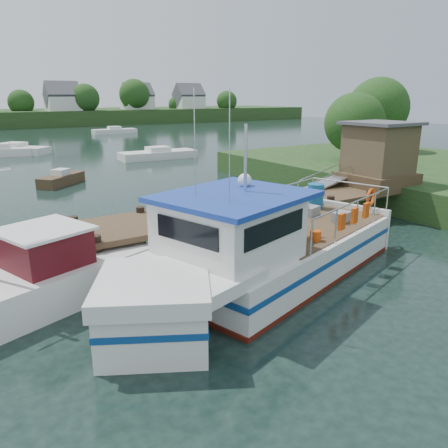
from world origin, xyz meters
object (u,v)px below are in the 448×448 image
lobster_boat (261,254)px  moored_c (158,154)px  moored_far (115,131)px  moored_b (1,152)px  dock (342,172)px  moored_d (15,150)px  moored_rowboat (61,179)px  work_boat (16,287)px

lobster_boat → moored_c: (9.31, 27.93, -0.65)m
moored_far → moored_b: moored_b is taller
dock → lobster_boat: size_ratio=1.37×
dock → moored_b: 35.29m
moored_far → moored_d: (-16.79, -18.48, 0.01)m
moored_rowboat → moored_far: moored_far is taller
work_boat → dock: bearing=-12.0°
moored_b → moored_c: (12.12, -9.79, -0.04)m
moored_rowboat → moored_c: 13.27m
work_boat → moored_b: 35.67m
moored_b → moored_d: moored_b is taller
work_boat → moored_rowboat: 18.46m
moored_d → work_boat: bearing=-110.6°
lobster_boat → moored_far: 59.57m
lobster_boat → work_boat: lobster_boat is taller
dock → lobster_boat: 8.97m
dock → moored_d: size_ratio=2.51×
moored_c → moored_b: bearing=153.6°
moored_b → moored_c: moored_b is taller
moored_c → lobster_boat: bearing=-95.8°
lobster_boat → moored_far: (15.42, 57.53, -0.65)m
moored_rowboat → moored_b: 17.84m
lobster_boat → moored_far: bearing=58.2°
moored_c → moored_far: bearing=90.9°
work_boat → moored_c: (15.85, 25.68, -0.30)m
moored_rowboat → moored_d: moored_d is taller
lobster_boat → moored_b: (-2.81, 37.72, -0.61)m
moored_d → moored_c: bearing=-58.8°
dock → work_boat: 14.62m
dock → moored_rowboat: bearing=120.1°
lobster_boat → moored_d: size_ratio=1.83×
dock → work_boat: bearing=-172.6°
moored_b → moored_c: bearing=-57.8°
dock → moored_d: dock is taller
work_boat → moored_b: size_ratio=1.44×
dock → moored_rowboat: dock is taller
lobster_boat → moored_b: lobster_boat is taller
moored_b → work_boat: bearing=-114.9°
moored_rowboat → moored_d: bearing=78.9°
moored_far → moored_c: size_ratio=0.93×
moored_c → moored_d: (-10.68, 11.12, 0.02)m
work_boat → moored_d: 37.16m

